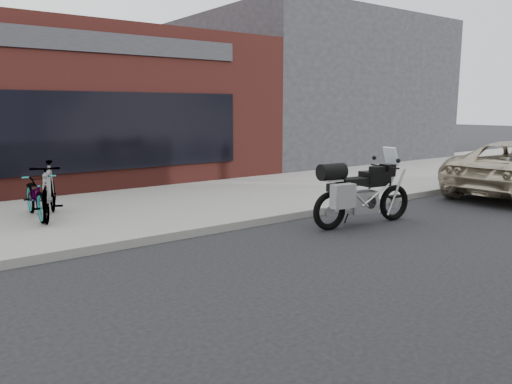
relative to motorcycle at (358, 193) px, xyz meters
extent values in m
plane|color=black|center=(-1.84, -2.85, -0.66)|extent=(120.00, 120.00, 0.00)
cube|color=gray|center=(-1.84, 4.15, -0.58)|extent=(44.00, 6.00, 0.15)
cube|color=#5C221E|center=(-3.84, 11.15, 1.59)|extent=(14.00, 10.00, 4.50)
cube|color=black|center=(-3.84, 6.12, 1.04)|extent=(10.00, 0.08, 2.00)
cube|color=#25252A|center=(-3.84, 6.12, 3.24)|extent=(10.00, 0.08, 0.50)
cube|color=#25252A|center=(8.16, 11.15, 2.34)|extent=(10.00, 10.00, 6.00)
torus|color=black|center=(-0.67, 0.10, -0.29)|extent=(0.75, 0.21, 0.74)
torus|color=black|center=(0.99, -0.09, -0.29)|extent=(0.75, 0.21, 0.74)
cube|color=#B7B7BC|center=(0.11, 0.01, -0.19)|extent=(0.65, 0.40, 0.42)
cube|color=black|center=(0.44, -0.03, 0.25)|extent=(0.59, 0.42, 0.29)
cube|color=black|center=(-0.11, 0.04, 0.23)|extent=(0.64, 0.38, 0.13)
cube|color=black|center=(-0.50, 0.09, 0.14)|extent=(0.36, 0.28, 0.16)
cube|color=black|center=(0.77, -0.07, 0.40)|extent=(0.23, 0.29, 0.24)
cube|color=silver|center=(0.85, -0.08, 0.68)|extent=(0.20, 0.35, 0.37)
cylinder|color=black|center=(0.69, -0.06, 0.48)|extent=(0.13, 0.78, 0.03)
cube|color=#B7B7BC|center=(-0.63, 0.10, 0.30)|extent=(0.35, 0.37, 0.03)
cube|color=slate|center=(-0.62, -0.19, 0.03)|extent=(0.49, 0.25, 0.44)
cylinder|color=black|center=(-0.63, 0.10, 0.45)|extent=(0.57, 0.37, 0.31)
cylinder|color=#B7B7BC|center=(-0.31, 0.24, -0.27)|extent=(0.62, 0.16, 0.21)
imported|color=gray|center=(-5.04, 3.78, -0.06)|extent=(0.67, 1.73, 0.90)
imported|color=gray|center=(-4.84, 3.59, 0.05)|extent=(1.13, 1.92, 1.11)
camera|label=1|loc=(-7.28, -6.49, 1.63)|focal=35.00mm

